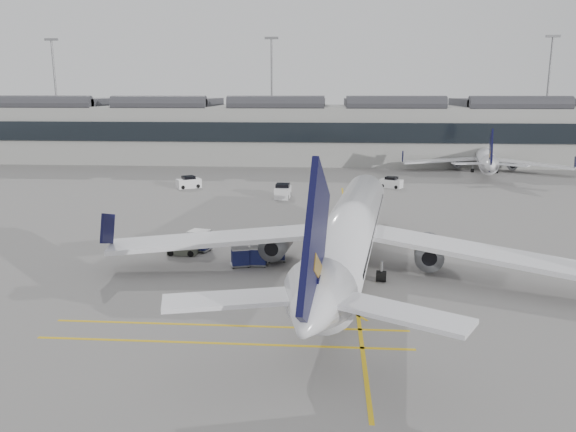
# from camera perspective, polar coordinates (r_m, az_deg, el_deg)

# --- Properties ---
(ground) EXTENTS (220.00, 220.00, 0.00)m
(ground) POSITION_cam_1_polar(r_m,az_deg,el_deg) (45.06, -6.23, -5.80)
(ground) COLOR gray
(ground) RESTS_ON ground
(terminal) EXTENTS (200.00, 20.45, 12.40)m
(terminal) POSITION_cam_1_polar(r_m,az_deg,el_deg) (114.48, 0.17, 8.70)
(terminal) COLOR #9E9E99
(terminal) RESTS_ON ground
(light_masts) EXTENTS (113.00, 0.60, 25.45)m
(light_masts) POSITION_cam_1_polar(r_m,az_deg,el_deg) (128.34, -0.14, 12.88)
(light_masts) COLOR slate
(light_masts) RESTS_ON ground
(apron_markings) EXTENTS (0.25, 60.00, 0.01)m
(apron_markings) POSITION_cam_1_polar(r_m,az_deg,el_deg) (53.95, 6.21, -2.65)
(apron_markings) COLOR gold
(apron_markings) RESTS_ON ground
(airliner_main) EXTENTS (38.47, 42.29, 11.28)m
(airliner_main) POSITION_cam_1_polar(r_m,az_deg,el_deg) (44.56, 6.26, -1.57)
(airliner_main) COLOR white
(airliner_main) RESTS_ON ground
(airliner_far) EXTENTS (28.35, 31.27, 8.41)m
(airliner_far) POSITION_cam_1_polar(r_m,az_deg,el_deg) (105.22, 19.37, 5.61)
(airliner_far) COLOR white
(airliner_far) RESTS_ON ground
(belt_loader) EXTENTS (4.40, 1.81, 1.76)m
(belt_loader) POSITION_cam_1_polar(r_m,az_deg,el_deg) (56.12, 6.21, -1.51)
(belt_loader) COLOR silver
(belt_loader) RESTS_ON ground
(baggage_cart_a) EXTENTS (1.70, 1.48, 1.59)m
(baggage_cart_a) POSITION_cam_1_polar(r_m,az_deg,el_deg) (47.67, -1.21, -3.60)
(baggage_cart_a) COLOR gray
(baggage_cart_a) RESTS_ON ground
(baggage_cart_b) EXTENTS (1.53, 1.27, 1.60)m
(baggage_cart_b) POSITION_cam_1_polar(r_m,az_deg,el_deg) (46.48, -3.05, -4.04)
(baggage_cart_b) COLOR gray
(baggage_cart_b) RESTS_ON ground
(baggage_cart_c) EXTENTS (1.79, 1.61, 1.59)m
(baggage_cart_c) POSITION_cam_1_polar(r_m,az_deg,el_deg) (46.39, -4.89, -4.11)
(baggage_cart_c) COLOR gray
(baggage_cart_c) RESTS_ON ground
(baggage_cart_d) EXTENTS (2.16, 1.94, 1.90)m
(baggage_cart_d) POSITION_cam_1_polar(r_m,az_deg,el_deg) (51.12, -8.98, -2.43)
(baggage_cart_d) COLOR gray
(baggage_cart_d) RESTS_ON ground
(ramp_agent_a) EXTENTS (0.72, 0.77, 1.78)m
(ramp_agent_a) POSITION_cam_1_polar(r_m,az_deg,el_deg) (51.19, -1.06, -2.40)
(ramp_agent_a) COLOR orange
(ramp_agent_a) RESTS_ON ground
(ramp_agent_b) EXTENTS (0.87, 0.69, 1.72)m
(ramp_agent_b) POSITION_cam_1_polar(r_m,az_deg,el_deg) (51.95, 2.12, -2.22)
(ramp_agent_b) COLOR #E1460B
(ramp_agent_b) RESTS_ON ground
(pushback_tug) EXTENTS (2.62, 1.73, 1.41)m
(pushback_tug) POSITION_cam_1_polar(r_m,az_deg,el_deg) (50.48, -10.61, -3.15)
(pushback_tug) COLOR #4F5347
(pushback_tug) RESTS_ON ground
(safety_cone_nose) EXTENTS (0.40, 0.40, 0.56)m
(safety_cone_nose) POSITION_cam_1_polar(r_m,az_deg,el_deg) (68.31, 5.40, 0.89)
(safety_cone_nose) COLOR #F24C0A
(safety_cone_nose) RESTS_ON ground
(safety_cone_engine) EXTENTS (0.37, 0.37, 0.52)m
(safety_cone_engine) POSITION_cam_1_polar(r_m,az_deg,el_deg) (53.05, 7.40, -2.67)
(safety_cone_engine) COLOR #F24C0A
(safety_cone_engine) RESTS_ON ground
(service_van_left) EXTENTS (3.84, 3.27, 1.77)m
(service_van_left) POSITION_cam_1_polar(r_m,az_deg,el_deg) (84.25, -10.05, 3.37)
(service_van_left) COLOR silver
(service_van_left) RESTS_ON ground
(service_van_mid) EXTENTS (2.04, 3.82, 1.92)m
(service_van_mid) POSITION_cam_1_polar(r_m,az_deg,el_deg) (75.36, -0.53, 2.51)
(service_van_mid) COLOR silver
(service_van_mid) RESTS_ON ground
(service_van_right) EXTENTS (3.54, 2.89, 1.63)m
(service_van_right) POSITION_cam_1_polar(r_m,az_deg,el_deg) (84.59, 10.45, 3.34)
(service_van_right) COLOR silver
(service_van_right) RESTS_ON ground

